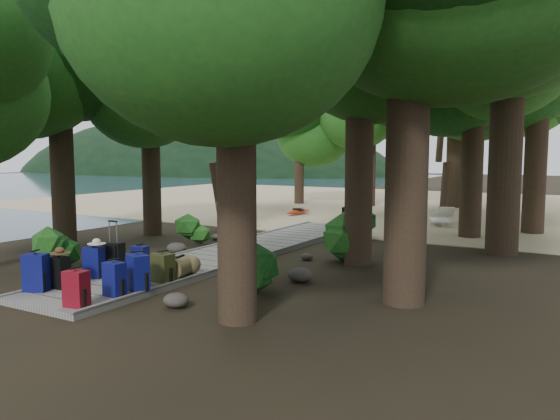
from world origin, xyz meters
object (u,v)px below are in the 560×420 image
Objects in this scene: backpack_left_d at (140,256)px; sun_lounger at (440,217)px; backpack_right_b at (114,277)px; backpack_right_d at (163,266)px; backpack_left_a at (36,271)px; lone_suitcase_on_sand at (348,216)px; backpack_right_a at (76,287)px; kayak at (298,211)px; backpack_right_c at (138,270)px; suitcase_on_boardwalk at (114,258)px; duffel_right_khaki at (180,267)px; backpack_left_c at (94,261)px; backpack_left_b at (59,271)px.

backpack_left_d is 0.27× the size of sun_lounger.
backpack_right_b is 1.22m from backpack_right_d.
backpack_left_a is 12.11m from lone_suitcase_on_sand.
backpack_left_d is at bearing 107.65° from backpack_right_a.
backpack_left_a is 14.21m from kayak.
suitcase_on_boardwalk is at bearing 176.43° from backpack_right_c.
backpack_right_d is (1.50, 1.70, -0.07)m from backpack_left_a.
backpack_left_d reaches higher than duffel_right_khaki.
backpack_right_c reaches higher than sun_lounger.
suitcase_on_boardwalk reaches higher than backpack_right_d.
backpack_right_a is 0.34× the size of sun_lounger.
backpack_left_d is 2.04m from backpack_right_c.
backpack_right_b reaches higher than duffel_right_khaki.
backpack_right_d reaches higher than sun_lounger.
backpack_left_a reaches higher than backpack_left_c.
backpack_right_a is 1.00× the size of backpack_right_b.
backpack_right_a is at bearing -65.01° from suitcase_on_boardwalk.
suitcase_on_boardwalk reaches higher than duffel_right_khaki.
kayak is at bearing 154.79° from sun_lounger.
backpack_right_d is at bearing 0.58° from backpack_left_c.
sun_lounger is (2.46, 13.13, -0.12)m from backpack_right_b.
backpack_left_b is 0.34× the size of sun_lounger.
backpack_left_a is 2.67m from duffel_right_khaki.
backpack_right_d is (1.34, -0.76, 0.05)m from backpack_left_d.
lone_suitcase_on_sand is at bearing 60.96° from backpack_left_a.
backpack_right_a is 14.82m from kayak.
duffel_right_khaki is (-0.04, 1.23, -0.16)m from backpack_right_c.
backpack_right_b is at bearing 81.17° from backpack_right_a.
backpack_right_c is 1.21× the size of duffel_right_khaki.
backpack_right_c is (1.40, -1.48, 0.10)m from backpack_left_d.
duffel_right_khaki is at bearing -123.01° from sun_lounger.
lone_suitcase_on_sand is (0.87, 9.61, -0.04)m from backpack_left_d.
backpack_right_c is at bearing -80.56° from backpack_right_d.
backpack_left_d is 0.71× the size of backpack_right_c.
backpack_left_d is 11.82m from kayak.
backpack_left_b is 0.98× the size of backpack_right_a.
suitcase_on_boardwalk is at bearing -101.86° from backpack_left_d.
backpack_left_d is 0.72m from suitcase_on_boardwalk.
suitcase_on_boardwalk reaches higher than kayak.
lone_suitcase_on_sand is (1.02, 12.07, -0.16)m from backpack_left_a.
backpack_left_a is at bearing -156.32° from backpack_right_b.
backpack_left_a is at bearing -103.34° from backpack_left_d.
lone_suitcase_on_sand is at bearing 84.46° from backpack_right_a.
backpack_left_b is 0.93m from backpack_left_c.
lone_suitcase_on_sand is (-0.47, 11.59, -0.11)m from backpack_right_b.
duffel_right_khaki is 0.18× the size of kayak.
lone_suitcase_on_sand reaches higher than sun_lounger.
backpack_left_a is 1.25× the size of duffel_right_khaki.
duffel_right_khaki is at bearing 31.27° from backpack_left_a.
sun_lounger is at bearing 103.89° from backpack_right_c.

